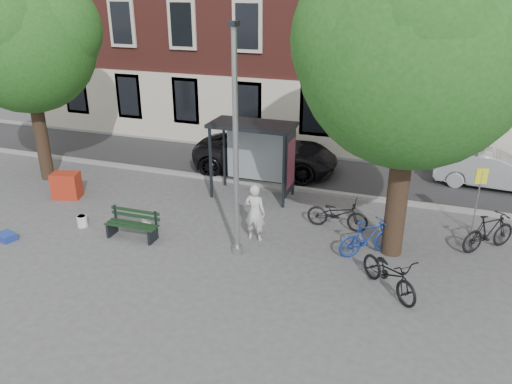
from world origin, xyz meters
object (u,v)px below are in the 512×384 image
Objects in this scene: bike_d at (489,232)px; notice_sign at (480,186)px; lamppost at (236,158)px; painter at (255,213)px; bus_shelter at (264,144)px; bike_a at (337,214)px; car_silver at (493,170)px; bike_c at (389,273)px; car_dark at (266,153)px; bench at (133,226)px; bike_b at (368,237)px; red_stand at (66,185)px.

bike_d is 0.89× the size of notice_sign.
lamppost reaches higher than painter.
lamppost reaches higher than bike_d.
bike_a is (2.90, -1.64, -1.43)m from bus_shelter.
bike_c is at bearing 163.89° from car_silver.
bike_a is 0.91× the size of notice_sign.
bike_a is at bearing 49.12° from bike_d.
bike_c is at bearing -6.94° from lamppost.
bike_a is 5.43m from car_dark.
painter is 1.07× the size of bench.
bike_b is at bearing 69.84° from bike_c.
bus_shelter reaches higher than bike_b.
painter is 6.53m from bike_d.
red_stand is at bearing 97.13° from bike_a.
bus_shelter is 1.66× the size of painter.
bike_a is at bearing 2.25° from bike_b.
bike_b is (3.21, 0.19, -0.33)m from painter.
bike_a is at bearing 172.79° from notice_sign.
bike_a is 0.47× the size of car_silver.
bus_shelter is 6.81m from notice_sign.
bike_d is at bearing -86.43° from bike_a.
car_silver is 4.44× the size of red_stand.
bike_d is 8.78m from car_dark.
bus_shelter is 5.16m from bike_b.
bike_d is (7.11, -1.56, -1.37)m from bus_shelter.
bike_c is 0.49× the size of car_silver.
bus_shelter is 7.40m from bike_d.
painter is at bearing 16.97° from bench.
painter is at bearing -171.83° from car_dark.
painter reaches higher than bike_d.
car_dark reaches higher than car_silver.
bus_shelter reaches higher than bike_d.
lamppost is 2.14× the size of bus_shelter.
bike_c is 8.87m from car_dark.
bike_a is at bearing -140.61° from painter.
bus_shelter is at bearing -72.08° from painter.
bus_shelter is at bearing 98.43° from lamppost.
bus_shelter is at bearing 35.60° from bike_d.
car_silver is at bearing 25.51° from bus_shelter.
lamppost is at bearing 71.32° from bike_b.
notice_sign reaches higher than bike_b.
lamppost is at bearing -81.57° from bus_shelter.
car_dark reaches higher than bike_d.
red_stand is (-3.80, 1.82, 0.07)m from bench.
bike_b is at bearing -145.68° from car_dark.
red_stand is (-7.21, 0.74, -0.41)m from painter.
car_dark is at bearing 73.30° from bench.
painter reaches higher than bike_a.
red_stand is (-13.99, -6.02, -0.21)m from car_silver.
bench is at bearing 133.04° from bike_c.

